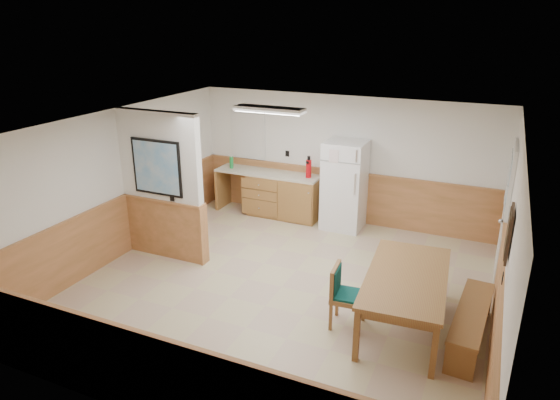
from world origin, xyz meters
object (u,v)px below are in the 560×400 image
at_px(dining_bench, 471,317).
at_px(soap_bottle, 231,162).
at_px(refrigerator, 344,185).
at_px(fire_extinguisher, 309,168).
at_px(dining_chair, 342,291).
at_px(dining_table, 406,281).

distance_m(dining_bench, soap_bottle, 5.84).
distance_m(refrigerator, dining_bench, 3.90).
bearing_deg(fire_extinguisher, soap_bottle, 170.75).
bearing_deg(soap_bottle, refrigerator, -0.15).
bearing_deg(dining_bench, dining_chair, -165.31).
height_order(refrigerator, dining_chair, refrigerator).
height_order(dining_table, dining_chair, dining_chair).
xyz_separation_m(dining_table, fire_extinguisher, (-2.49, 2.95, 0.43)).
distance_m(dining_bench, dining_chair, 1.63).
relative_size(refrigerator, dining_table, 0.83).
distance_m(refrigerator, soap_bottle, 2.47).
relative_size(dining_bench, fire_extinguisher, 3.82).
xyz_separation_m(dining_table, dining_chair, (-0.76, -0.31, -0.17)).
xyz_separation_m(dining_bench, soap_bottle, (-5.03, 2.90, 0.68)).
relative_size(dining_table, dining_bench, 1.24).
height_order(dining_table, soap_bottle, soap_bottle).
height_order(refrigerator, dining_table, refrigerator).
distance_m(dining_table, soap_bottle, 5.11).
bearing_deg(dining_chair, fire_extinguisher, 113.34).
height_order(dining_bench, soap_bottle, soap_bottle).
relative_size(dining_chair, soap_bottle, 3.47).
xyz_separation_m(refrigerator, dining_table, (1.73, -2.89, -0.19)).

